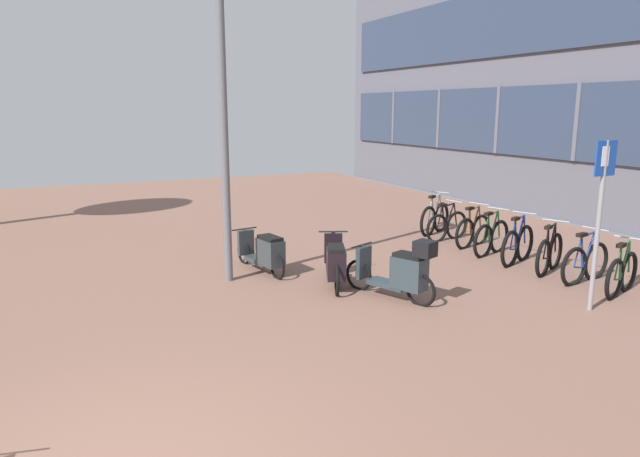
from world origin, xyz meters
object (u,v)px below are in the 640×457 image
Objects in this scene: bicycle_rack_04 at (491,238)px; parking_sign at (600,208)px; scooter_mid at (335,263)px; bicycle_rack_05 at (473,231)px; scooter_near at (265,252)px; bicycle_rack_06 at (447,226)px; lamp_post at (222,67)px; bicycle_rack_02 at (549,254)px; bicycle_rack_00 at (622,274)px; bicycle_rack_03 at (518,245)px; scooter_far at (400,271)px; bicycle_rack_01 at (585,263)px; bicycle_rack_07 at (435,219)px.

parking_sign is at bearing -106.64° from bicycle_rack_04.
scooter_mid is at bearing -172.28° from bicycle_rack_04.
bicycle_rack_05 is 0.74× the size of scooter_near.
lamp_post is (-5.37, -0.88, 3.27)m from bicycle_rack_06.
bicycle_rack_04 reaches higher than bicycle_rack_02.
bicycle_rack_00 is 4.34m from bicycle_rack_06.
scooter_mid is at bearing 177.03° from bicycle_rack_03.
scooter_mid is 1.22m from scooter_far.
bicycle_rack_05 is at bearing 1.62° from lamp_post.
bicycle_rack_05 is at bearing -79.49° from bicycle_rack_06.
parking_sign reaches higher than bicycle_rack_04.
bicycle_rack_00 is 0.95× the size of bicycle_rack_03.
parking_sign is (-1.08, -3.92, 1.21)m from bicycle_rack_05.
bicycle_rack_01 is at bearing -86.51° from bicycle_rack_04.
scooter_mid is 0.65× the size of parking_sign.
bicycle_rack_01 is at bearing -9.55° from scooter_far.
bicycle_rack_01 is 2.17m from bicycle_rack_04.
bicycle_rack_00 is at bearing -88.59° from bicycle_rack_06.
scooter_near is at bearing 179.98° from bicycle_rack_05.
bicycle_rack_03 is at bearing 95.27° from bicycle_rack_02.
bicycle_rack_02 reaches higher than scooter_near.
parking_sign is (2.31, -1.60, 1.08)m from scooter_far.
bicycle_rack_05 reaches higher than scooter_near.
bicycle_rack_04 is 0.75× the size of scooter_near.
scooter_mid is (-3.85, 0.20, 0.05)m from bicycle_rack_03.
scooter_mid is (0.80, -1.25, 0.02)m from scooter_near.
bicycle_rack_03 is at bearing 68.83° from parking_sign.
bicycle_rack_04 reaches higher than bicycle_rack_00.
bicycle_rack_03 reaches higher than scooter_near.
bicycle_rack_02 is 0.98× the size of bicycle_rack_06.
parking_sign is 6.16m from lamp_post.
bicycle_rack_05 is 4.11m from scooter_far.
scooter_far reaches higher than scooter_mid.
bicycle_rack_03 is 2.17m from bicycle_rack_06.
bicycle_rack_02 is 3.61m from bicycle_rack_07.
scooter_near is (-4.66, 1.45, 0.03)m from bicycle_rack_03.
scooter_near is (-4.85, -1.44, 0.03)m from bicycle_rack_07.
lamp_post is at bearing 147.77° from bicycle_rack_00.
bicycle_rack_07 is (0.06, 1.44, 0.02)m from bicycle_rack_05.
bicycle_rack_04 reaches higher than scooter_mid.
bicycle_rack_02 is (-0.03, 1.44, 0.01)m from bicycle_rack_00.
parking_sign reaches higher than bicycle_rack_06.
bicycle_rack_03 is at bearing 14.96° from scooter_far.
scooter_near is 3.30m from lamp_post.
scooter_far reaches higher than bicycle_rack_05.
bicycle_rack_03 is 4.88m from scooter_near.
bicycle_rack_02 is at bearing -20.26° from lamp_post.
bicycle_rack_00 is 0.73× the size of scooter_near.
bicycle_rack_04 is at bearing -100.18° from bicycle_rack_05.
bicycle_rack_00 is at bearing -87.97° from bicycle_rack_04.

